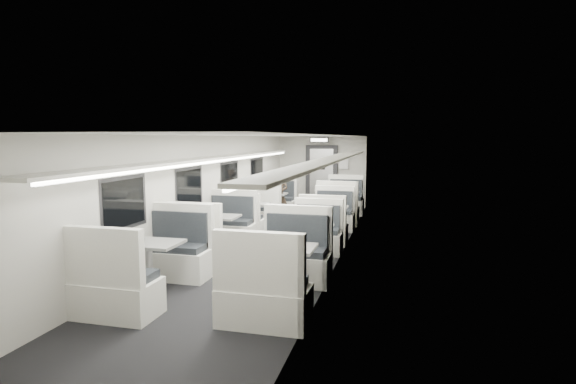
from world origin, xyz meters
The scene contains 19 objects.
room centered at (0.00, 0.00, 1.20)m, with size 3.24×12.24×2.64m.
booth_left_a centered at (-1.00, 3.15, 0.39)m, with size 1.07×2.17×1.16m.
booth_left_b centered at (-1.00, 1.45, 0.36)m, with size 1.00×2.03×1.09m.
booth_left_c centered at (-1.00, -0.85, 0.40)m, with size 1.10×2.23×1.19m.
booth_left_d centered at (-1.00, -3.38, 0.42)m, with size 1.14×2.32×1.24m.
booth_right_a centered at (1.00, 3.65, 0.40)m, with size 1.11×2.26×1.21m.
booth_right_b centered at (1.00, 1.28, 0.37)m, with size 1.03×2.09×1.12m.
booth_right_c centered at (1.00, -1.08, 0.37)m, with size 1.01×2.06×1.10m.
booth_right_d centered at (1.00, -3.15, 0.42)m, with size 1.15×2.32×1.24m.
passenger centered at (-0.75, 3.19, 0.72)m, with size 0.52×0.34×1.43m, color black.
window_a centered at (-1.49, 3.40, 1.35)m, with size 0.02×1.18×0.84m, color black.
window_b centered at (-1.49, 1.20, 1.35)m, with size 0.02×1.18×0.84m, color black.
window_c centered at (-1.49, -1.00, 1.35)m, with size 0.02×1.18×0.84m, color black.
window_d centered at (-1.49, -3.20, 1.35)m, with size 0.02×1.18×0.84m, color black.
luggage_rack_left centered at (-1.24, -0.30, 1.92)m, with size 0.46×10.40×0.09m.
luggage_rack_right centered at (1.24, -0.30, 1.92)m, with size 0.46×10.40×0.09m.
vestibule_door centered at (0.00, 5.93, 1.04)m, with size 1.10×0.13×2.10m.
exit_sign centered at (0.00, 5.44, 2.28)m, with size 0.62×0.12×0.16m.
wall_notice centered at (0.75, 5.92, 1.50)m, with size 0.32×0.02×0.40m, color silver.
Camera 1 is at (2.62, -9.22, 2.35)m, focal length 28.00 mm.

